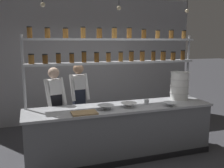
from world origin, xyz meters
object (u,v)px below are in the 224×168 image
Objects in this scene: container_stack at (179,86)px; prep_bowl_near_left at (106,107)px; spice_shelf_unit at (115,53)px; serving_cup_front at (147,102)px; chef_left at (55,104)px; prep_bowl_center_back at (170,104)px; chef_center at (79,98)px; cutting_board at (84,113)px; prep_bowl_center_front at (129,105)px.

container_stack reaches higher than prep_bowl_near_left.
spice_shelf_unit is 35.69× the size of serving_cup_front.
chef_left is 6.55× the size of prep_bowl_center_back.
chef_center is 2.98× the size of container_stack.
cutting_board is at bearing -81.53° from chef_left.
container_stack is at bearing 41.97° from prep_bowl_center_back.
container_stack is at bearing 10.56° from cutting_board.
prep_bowl_near_left is at bearing 172.92° from prep_bowl_center_back.
prep_bowl_near_left is at bearing -170.87° from container_stack.
chef_center is 4.04× the size of cutting_board.
serving_cup_front reaches higher than prep_bowl_center_front.
spice_shelf_unit is 1.35m from prep_bowl_center_back.
cutting_board is at bearing -170.94° from prep_bowl_center_front.
prep_bowl_near_left is 1.15m from prep_bowl_center_back.
chef_left reaches higher than container_stack.
prep_bowl_center_back is at bearing -39.86° from chef_left.
chef_left is 0.54m from chef_center.
serving_cup_front is (-0.78, -0.16, -0.23)m from container_stack.
serving_cup_front is (1.07, -0.83, 0.04)m from chef_center.
chef_left is at bearing 165.95° from spice_shelf_unit.
prep_bowl_center_back is 0.42m from serving_cup_front.
container_stack is 0.83m from serving_cup_front.
chef_center is 0.97m from prep_bowl_near_left.
chef_center is at bearing 127.03° from prep_bowl_center_front.
prep_bowl_center_back is at bearing -34.98° from spice_shelf_unit.
chef_left is 3.95× the size of cutting_board.
chef_left is 2.40m from container_stack.
chef_left is at bearing 114.25° from cutting_board.
prep_bowl_center_front is (1.18, -0.69, 0.06)m from chef_left.
prep_bowl_near_left is (-1.58, -0.25, -0.23)m from container_stack.
chef_center is 1.36m from serving_cup_front.
chef_center is 5.82× the size of prep_bowl_near_left.
chef_center is (0.49, 0.22, 0.02)m from chef_left.
serving_cup_front is (-0.34, 0.24, 0.01)m from prep_bowl_center_back.
container_stack reaches higher than serving_cup_front.
serving_cup_front is at bearing -37.10° from chef_left.
chef_center reaches higher than cutting_board.
chef_left is 2.08m from prep_bowl_center_back.
spice_shelf_unit is at bearing -29.84° from chef_left.
serving_cup_front reaches higher than prep_bowl_near_left.
container_stack reaches higher than prep_bowl_center_back.
prep_bowl_center_front is 1.16× the size of prep_bowl_center_back.
prep_bowl_center_front is (0.81, 0.13, 0.03)m from cutting_board.
container_stack is 2.25× the size of prep_bowl_center_back.
prep_bowl_center_front is at bearing 9.06° from cutting_board.
chef_left is 17.68× the size of serving_cup_front.
chef_left is at bearing 169.02° from container_stack.
prep_bowl_center_front is 0.73m from prep_bowl_center_back.
chef_center is 1.99m from container_stack.
prep_bowl_center_front is at bearing -167.80° from serving_cup_front.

